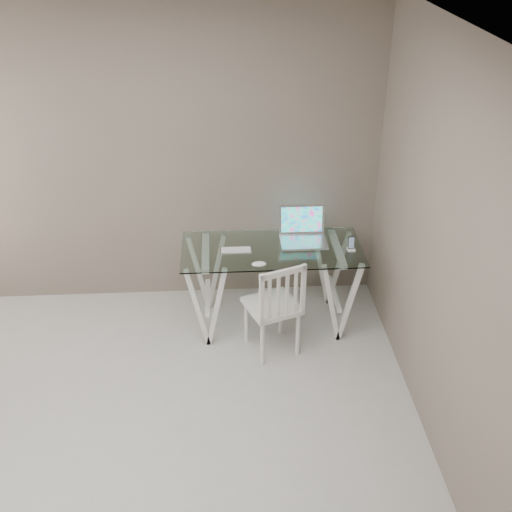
% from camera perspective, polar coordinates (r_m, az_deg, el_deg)
% --- Properties ---
extents(room, '(4.50, 4.52, 2.71)m').
position_cam_1_polar(room, '(3.44, -14.21, 0.76)').
color(room, '#ACAAA5').
rests_on(room, ground).
extents(desk, '(1.50, 0.70, 0.75)m').
position_cam_1_polar(desk, '(5.51, 1.37, -2.62)').
color(desk, silver).
rests_on(desk, ground).
extents(chair, '(0.51, 0.51, 0.86)m').
position_cam_1_polar(chair, '(5.10, 1.79, -4.35)').
color(chair, silver).
rests_on(chair, ground).
extents(laptop, '(0.39, 0.32, 0.27)m').
position_cam_1_polar(laptop, '(5.45, 4.17, 2.11)').
color(laptop, silver).
rests_on(laptop, desk).
extents(keyboard, '(0.26, 0.11, 0.01)m').
position_cam_1_polar(keyboard, '(5.29, -1.80, 0.53)').
color(keyboard, silver).
rests_on(keyboard, desk).
extents(mouse, '(0.12, 0.07, 0.04)m').
position_cam_1_polar(mouse, '(5.07, 0.27, -0.72)').
color(mouse, white).
rests_on(mouse, desk).
extents(phone_dock, '(0.06, 0.06, 0.12)m').
position_cam_1_polar(phone_dock, '(5.34, 8.45, 0.85)').
color(phone_dock, white).
rests_on(phone_dock, desk).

